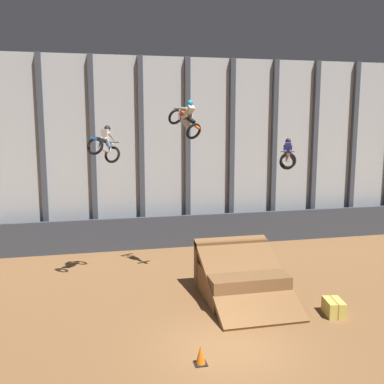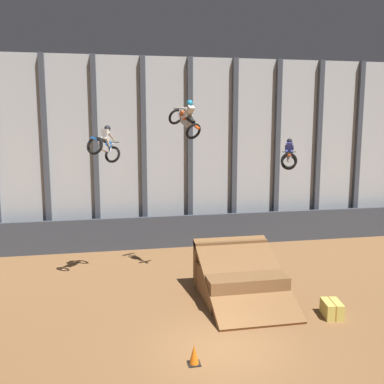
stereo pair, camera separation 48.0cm
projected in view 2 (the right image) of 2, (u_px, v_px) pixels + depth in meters
name	position (u px, v px, depth m)	size (l,w,h in m)	color
ground_plane	(223.00, 348.00, 13.69)	(60.00, 60.00, 0.00)	brown
arena_back_wall	(167.00, 153.00, 24.55)	(32.00, 0.40, 10.21)	#ADB2B7
lower_barrier	(170.00, 232.00, 24.36)	(31.36, 0.20, 1.75)	#383D47
dirt_ramp	(238.00, 278.00, 17.75)	(3.08, 4.43, 2.11)	brown
rider_bike_left_air	(105.00, 145.00, 18.47)	(1.50, 1.80, 1.63)	black
rider_bike_center_air	(186.00, 119.00, 18.95)	(1.39, 1.85, 1.68)	black
rider_bike_right_air	(289.00, 157.00, 20.72)	(1.30, 1.77, 1.54)	black
traffic_cone_near_ramp	(194.00, 355.00, 12.74)	(0.36, 0.36, 0.58)	black
hay_bale_trackside	(332.00, 309.00, 15.84)	(0.74, 0.99, 0.57)	#CCB751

